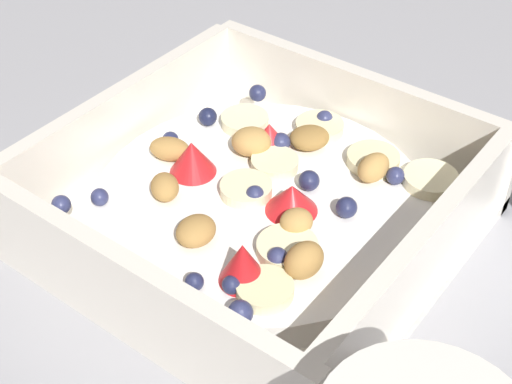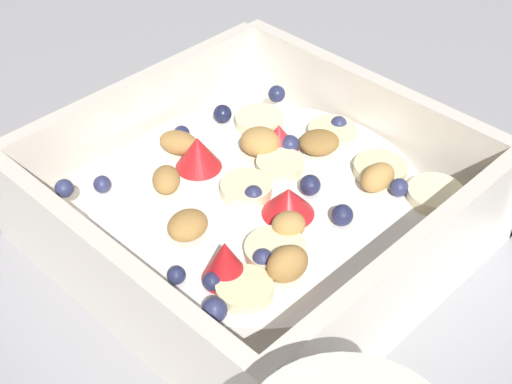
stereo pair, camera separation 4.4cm
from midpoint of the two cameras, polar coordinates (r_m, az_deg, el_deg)
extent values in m
plane|color=#9E9EA3|center=(0.47, -1.20, -2.10)|extent=(2.40, 2.40, 0.00)
cube|color=white|center=(0.46, -2.76, -2.50)|extent=(0.22, 0.22, 0.01)
cube|color=white|center=(0.39, -12.92, -8.06)|extent=(0.22, 0.01, 0.06)
cube|color=white|center=(0.51, 4.75, 6.13)|extent=(0.22, 0.01, 0.06)
cube|color=white|center=(0.51, -12.32, 4.69)|extent=(0.01, 0.20, 0.06)
cube|color=white|center=(0.40, 9.13, -5.92)|extent=(0.01, 0.20, 0.06)
cylinder|color=white|center=(0.45, -2.82, -1.17)|extent=(0.20, 0.20, 0.02)
cylinder|color=beige|center=(0.39, -2.65, -7.54)|extent=(0.03, 0.03, 0.01)
cylinder|color=#F4EAB7|center=(0.44, -3.63, 0.10)|extent=(0.04, 0.04, 0.01)
cylinder|color=#F4EAB7|center=(0.46, 10.38, 0.82)|extent=(0.05, 0.05, 0.01)
cylinder|color=#F4EAB7|center=(0.50, -3.41, 5.29)|extent=(0.04, 0.04, 0.01)
cylinder|color=#F4EAB7|center=(0.41, -0.75, -4.42)|extent=(0.04, 0.04, 0.01)
cylinder|color=beige|center=(0.49, 2.26, 4.82)|extent=(0.04, 0.04, 0.01)
cylinder|color=#F4EAB7|center=(0.46, -1.33, 2.06)|extent=(0.03, 0.03, 0.01)
cylinder|color=beige|center=(0.47, 6.18, 2.36)|extent=(0.03, 0.03, 0.01)
cone|color=red|center=(0.46, -7.62, 2.51)|extent=(0.04, 0.04, 0.02)
cone|color=red|center=(0.39, -4.32, -5.51)|extent=(0.04, 0.04, 0.03)
cone|color=red|center=(0.43, -0.24, -0.59)|extent=(0.03, 0.03, 0.02)
cone|color=red|center=(0.48, -1.66, 4.15)|extent=(0.03, 0.03, 0.02)
sphere|color=navy|center=(0.45, -17.27, -1.04)|extent=(0.01, 0.01, 0.01)
sphere|color=#23284C|center=(0.52, -2.33, 7.39)|extent=(0.01, 0.01, 0.01)
sphere|color=#23284C|center=(0.45, 1.19, 0.75)|extent=(0.01, 0.01, 0.01)
sphere|color=navy|center=(0.40, -1.57, -5.14)|extent=(0.01, 0.01, 0.01)
sphere|color=#191E3D|center=(0.50, -6.21, 5.58)|extent=(0.01, 0.01, 0.01)
sphere|color=navy|center=(0.44, -2.75, -0.43)|extent=(0.01, 0.01, 0.01)
sphere|color=navy|center=(0.50, 2.66, 5.47)|extent=(0.01, 0.01, 0.01)
sphere|color=#23284C|center=(0.39, -7.96, -6.89)|extent=(0.01, 0.01, 0.01)
sphere|color=#23284C|center=(0.39, -5.18, -7.16)|extent=(0.01, 0.01, 0.01)
sphere|color=navy|center=(0.48, -0.79, 3.68)|extent=(0.01, 0.01, 0.01)
sphere|color=navy|center=(0.45, 7.76, 1.11)|extent=(0.01, 0.01, 0.01)
sphere|color=#23284C|center=(0.49, -9.11, 3.83)|extent=(0.01, 0.01, 0.01)
sphere|color=navy|center=(0.45, -14.53, -0.49)|extent=(0.01, 0.01, 0.01)
sphere|color=navy|center=(0.37, -4.66, -9.25)|extent=(0.01, 0.01, 0.01)
sphere|color=#23284C|center=(0.43, 3.64, -1.56)|extent=(0.01, 0.01, 0.01)
ellipsoid|color=#AD7F42|center=(0.47, -9.21, 3.13)|extent=(0.03, 0.03, 0.01)
ellipsoid|color=#AD7F42|center=(0.41, -7.63, -3.06)|extent=(0.02, 0.03, 0.01)
ellipsoid|color=tan|center=(0.47, -3.04, 3.72)|extent=(0.03, 0.03, 0.02)
ellipsoid|color=#AD7F42|center=(0.45, -9.76, 0.26)|extent=(0.03, 0.03, 0.01)
ellipsoid|color=#AD7F42|center=(0.39, 0.39, -5.33)|extent=(0.02, 0.03, 0.02)
ellipsoid|color=tan|center=(0.45, 6.12, 1.73)|extent=(0.02, 0.03, 0.02)
ellipsoid|color=tan|center=(0.42, 0.02, -2.39)|extent=(0.02, 0.02, 0.01)
ellipsoid|color=olive|center=(0.48, 1.40, 4.01)|extent=(0.03, 0.03, 0.01)
ellipsoid|color=silver|center=(0.57, -14.94, 5.62)|extent=(0.03, 0.05, 0.01)
cylinder|color=silver|center=(0.62, -9.24, 9.36)|extent=(0.01, 0.13, 0.01)
camera|label=1|loc=(0.02, -92.86, -2.40)|focal=52.96mm
camera|label=2|loc=(0.02, 87.14, 2.40)|focal=52.96mm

